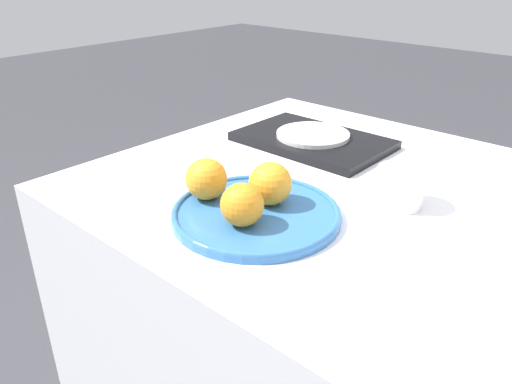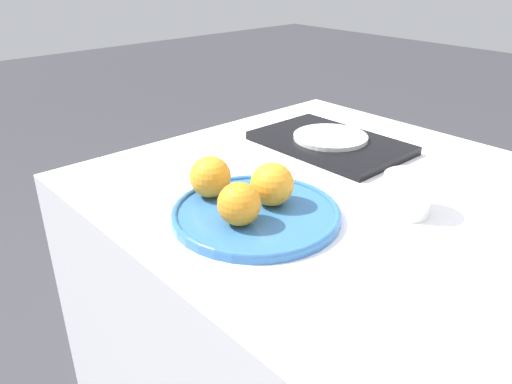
{
  "view_description": "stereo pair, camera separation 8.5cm",
  "coord_description": "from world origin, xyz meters",
  "views": [
    {
      "loc": [
        0.4,
        -0.79,
        1.17
      ],
      "look_at": [
        -0.11,
        -0.22,
        0.8
      ],
      "focal_mm": 35.0,
      "sensor_mm": 36.0,
      "label": 1
    },
    {
      "loc": [
        0.46,
        -0.73,
        1.17
      ],
      "look_at": [
        -0.11,
        -0.22,
        0.8
      ],
      "focal_mm": 35.0,
      "sensor_mm": 36.0,
      "label": 2
    }
  ],
  "objects": [
    {
      "name": "orange_0",
      "position": [
        -0.21,
        -0.24,
        0.8
      ],
      "size": [
        0.08,
        0.08,
        0.08
      ],
      "color": "orange",
      "rests_on": "fruit_platter"
    },
    {
      "name": "fruit_platter",
      "position": [
        -0.11,
        -0.22,
        0.76
      ],
      "size": [
        0.3,
        0.3,
        0.02
      ],
      "color": "#336BAD",
      "rests_on": "table"
    },
    {
      "name": "side_plate",
      "position": [
        -0.25,
        0.15,
        0.78
      ],
      "size": [
        0.18,
        0.18,
        0.01
      ],
      "color": "silver",
      "rests_on": "serving_tray"
    },
    {
      "name": "table",
      "position": [
        0.0,
        0.0,
        0.38
      ],
      "size": [
        1.12,
        0.88,
        0.75
      ],
      "color": "white",
      "rests_on": "ground_plane"
    },
    {
      "name": "serving_tray",
      "position": [
        -0.25,
        0.15,
        0.76
      ],
      "size": [
        0.35,
        0.23,
        0.02
      ],
      "color": "black",
      "rests_on": "table"
    },
    {
      "name": "orange_1",
      "position": [
        -0.1,
        -0.27,
        0.8
      ],
      "size": [
        0.07,
        0.07,
        0.07
      ],
      "color": "orange",
      "rests_on": "fruit_platter"
    },
    {
      "name": "orange_2",
      "position": [
        -0.11,
        -0.18,
        0.8
      ],
      "size": [
        0.08,
        0.08,
        0.08
      ],
      "color": "orange",
      "rests_on": "fruit_platter"
    },
    {
      "name": "cup_0",
      "position": [
        0.05,
        -0.01,
        0.79
      ],
      "size": [
        0.09,
        0.09,
        0.07
      ],
      "color": "white",
      "rests_on": "table"
    }
  ]
}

